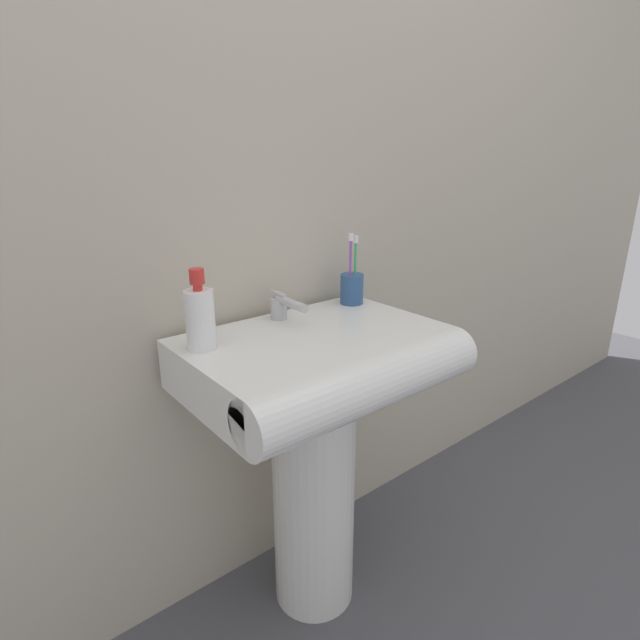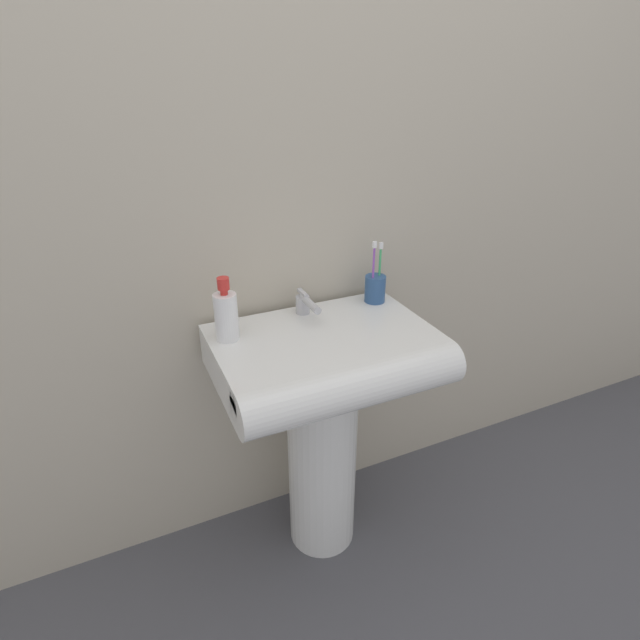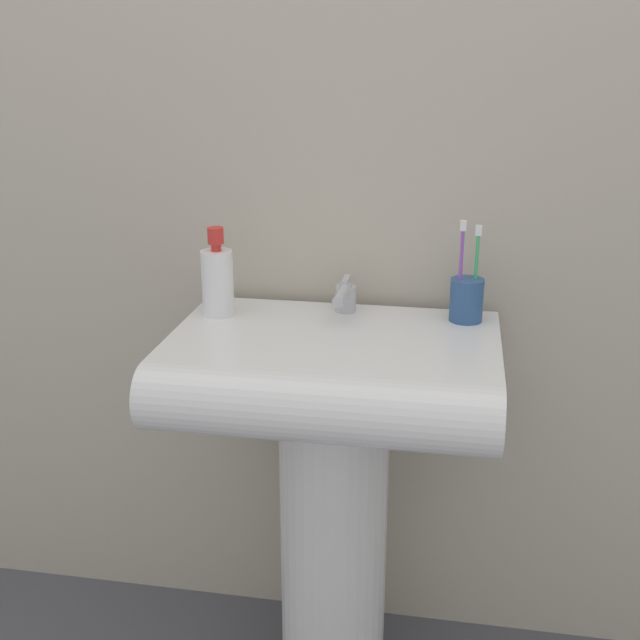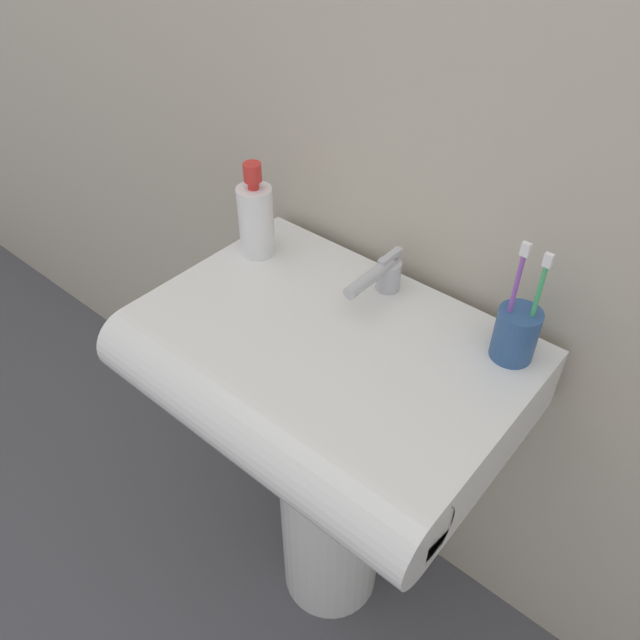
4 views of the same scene
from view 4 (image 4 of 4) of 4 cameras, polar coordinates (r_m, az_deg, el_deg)
ground_plane at (r=1.64m, az=0.95°, el=-22.16°), size 6.00×6.00×0.00m
wall_back at (r=0.98m, az=11.56°, el=24.74°), size 5.00×0.05×2.40m
sink_pedestal at (r=1.35m, az=1.12°, el=-15.60°), size 0.22×0.22×0.67m
sink_basin at (r=1.02m, az=-0.25°, el=-4.75°), size 0.62×0.45×0.12m
faucet at (r=1.05m, az=5.86°, el=4.01°), size 0.04×0.14×0.07m
toothbrush_cup at (r=0.97m, az=17.49°, el=-1.09°), size 0.07×0.07×0.20m
soap_bottle at (r=1.14m, az=-5.88°, el=9.23°), size 0.06×0.06×0.18m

